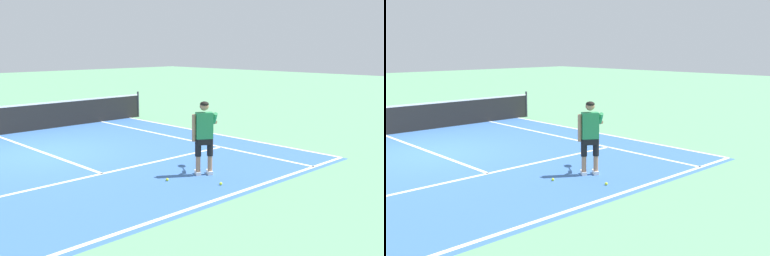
% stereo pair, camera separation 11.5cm
% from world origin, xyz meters
% --- Properties ---
extents(ground_plane, '(80.00, 80.00, 0.00)m').
position_xyz_m(ground_plane, '(0.00, 0.00, 0.00)').
color(ground_plane, '#609E70').
extents(court_inner_surface, '(10.98, 9.90, 0.00)m').
position_xyz_m(court_inner_surface, '(0.00, -1.19, 0.00)').
color(court_inner_surface, '#3866A8').
rests_on(court_inner_surface, ground).
extents(line_baseline, '(10.98, 0.10, 0.01)m').
position_xyz_m(line_baseline, '(0.00, -5.95, 0.00)').
color(line_baseline, white).
rests_on(line_baseline, ground).
extents(line_service, '(8.23, 0.10, 0.01)m').
position_xyz_m(line_service, '(0.00, -2.84, 0.00)').
color(line_service, white).
rests_on(line_service, ground).
extents(line_centre_service, '(0.10, 6.40, 0.01)m').
position_xyz_m(line_centre_service, '(0.00, 0.36, 0.00)').
color(line_centre_service, white).
rests_on(line_centre_service, ground).
extents(line_singles_right, '(0.10, 9.50, 0.01)m').
position_xyz_m(line_singles_right, '(4.12, -1.19, 0.00)').
color(line_singles_right, white).
rests_on(line_singles_right, ground).
extents(line_doubles_right, '(0.10, 9.50, 0.01)m').
position_xyz_m(line_doubles_right, '(5.49, -1.19, 0.00)').
color(line_doubles_right, white).
rests_on(line_doubles_right, ground).
extents(tennis_player, '(1.08, 0.87, 1.71)m').
position_xyz_m(tennis_player, '(1.68, -4.53, 0.99)').
color(tennis_player, white).
rests_on(tennis_player, ground).
extents(tennis_ball_near_feet, '(0.07, 0.07, 0.07)m').
position_xyz_m(tennis_ball_near_feet, '(0.72, -4.33, 0.03)').
color(tennis_ball_near_feet, '#CCE02D').
rests_on(tennis_ball_near_feet, ground).
extents(tennis_ball_by_baseline, '(0.07, 0.07, 0.07)m').
position_xyz_m(tennis_ball_by_baseline, '(1.35, -5.36, 0.03)').
color(tennis_ball_by_baseline, '#CCE02D').
rests_on(tennis_ball_by_baseline, ground).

